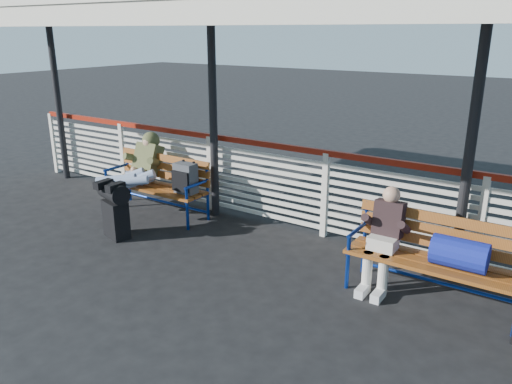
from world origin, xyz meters
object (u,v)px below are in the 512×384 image
Objects in this scene: bench_left at (166,179)px; companion_person at (384,238)px; bench_right at (446,252)px; traveler_man at (133,174)px; luggage_stack at (115,208)px.

companion_person is at bearing -5.74° from bench_left.
bench_right is at bearing 1.18° from companion_person.
traveler_man reaches higher than bench_left.
bench_right is 1.10× the size of traveler_man.
bench_right is 4.58m from traveler_man.
luggage_stack is at bearing -169.34° from companion_person.
traveler_man reaches higher than bench_right.
companion_person reaches higher than luggage_stack.
luggage_stack is 3.64m from companion_person.
traveler_man is (-4.58, -0.00, 0.11)m from bench_right.
companion_person is at bearing -178.82° from bench_right.
luggage_stack is at bearing -63.30° from traveler_man.
traveler_man is at bearing 132.21° from luggage_stack.
bench_right is at bearing 0.00° from traveler_man.
bench_left is 3.60m from companion_person.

